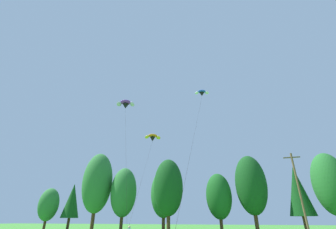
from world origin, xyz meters
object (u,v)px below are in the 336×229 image
at_px(parafoil_kite_far_orange, 153,137).
at_px(utility_pole, 299,191).
at_px(parafoil_kite_high_purple, 126,104).
at_px(parafoil_kite_mid_blue_white, 202,93).

bearing_deg(parafoil_kite_far_orange, utility_pole, -13.75).
height_order(parafoil_kite_high_purple, parafoil_kite_far_orange, parafoil_kite_high_purple).
xyz_separation_m(utility_pole, parafoil_kite_far_orange, (-23.45, 5.74, 11.79)).
xyz_separation_m(parafoil_kite_mid_blue_white, parafoil_kite_far_orange, (-11.43, 6.49, -5.01)).
bearing_deg(utility_pole, parafoil_kite_mid_blue_white, -176.41).
bearing_deg(utility_pole, parafoil_kite_high_purple, -170.73).
distance_m(parafoil_kite_high_purple, parafoil_kite_mid_blue_white, 13.58).
bearing_deg(parafoil_kite_mid_blue_white, parafoil_kite_far_orange, 150.40).
bearing_deg(parafoil_kite_high_purple, parafoil_kite_mid_blue_white, 14.35).
bearing_deg(parafoil_kite_high_purple, utility_pole, 9.27).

